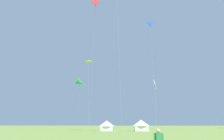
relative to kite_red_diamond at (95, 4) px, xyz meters
name	(u,v)px	position (x,y,z in m)	size (l,w,h in m)	color
kite_red_diamond	(95,4)	(0.00, 0.00, 0.00)	(2.56, 2.30, 38.28)	red
kite_blue_diamond	(150,26)	(14.47, -8.71, -11.62)	(1.76, 2.35, 26.26)	blue
kite_lime_parafoil	(89,62)	(-0.87, -4.00, -19.01)	(2.25, 2.37, 17.66)	#99DB2D
kite_green_delta	(80,83)	(-4.28, 2.99, -23.05)	(2.96, 2.54, 14.60)	green
kite_white_diamond	(155,85)	(16.97, 4.03, -23.71)	(0.98, 3.14, 14.14)	white
festival_tent_left	(107,125)	(3.24, 5.36, -34.73)	(4.31, 4.31, 2.80)	white
festival_tent_right	(141,125)	(12.79, 5.36, -34.62)	(4.62, 4.62, 3.00)	white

